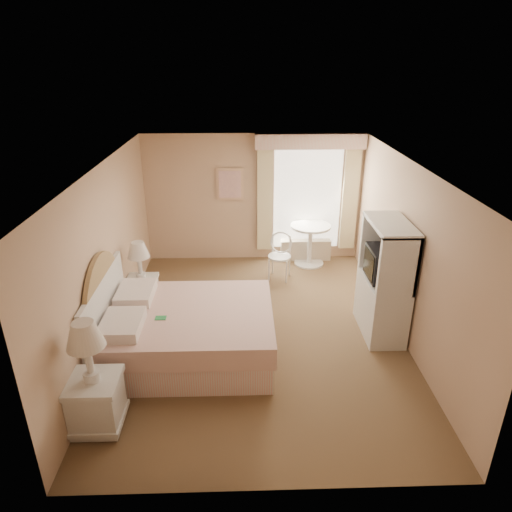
{
  "coord_description": "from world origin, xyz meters",
  "views": [
    {
      "loc": [
        -0.22,
        -5.83,
        3.81
      ],
      "look_at": [
        -0.03,
        0.3,
        1.11
      ],
      "focal_mm": 32.0,
      "sensor_mm": 36.0,
      "label": 1
    }
  ],
  "objects_px": {
    "bed": "(178,331)",
    "nightstand_near": "(94,390)",
    "nightstand_far": "(142,285)",
    "cafe_chair": "(280,252)",
    "round_table": "(310,238)",
    "armoire": "(384,289)"
  },
  "relations": [
    {
      "from": "bed",
      "to": "nightstand_near",
      "type": "height_order",
      "value": "bed"
    },
    {
      "from": "nightstand_near",
      "to": "nightstand_far",
      "type": "bearing_deg",
      "value": 90.0
    },
    {
      "from": "nightstand_far",
      "to": "cafe_chair",
      "type": "distance_m",
      "value": 2.56
    },
    {
      "from": "round_table",
      "to": "cafe_chair",
      "type": "xyz_separation_m",
      "value": [
        -0.63,
        -0.57,
        -0.04
      ]
    },
    {
      "from": "bed",
      "to": "cafe_chair",
      "type": "height_order",
      "value": "bed"
    },
    {
      "from": "bed",
      "to": "round_table",
      "type": "relative_size",
      "value": 2.85
    },
    {
      "from": "nightstand_near",
      "to": "round_table",
      "type": "height_order",
      "value": "nightstand_near"
    },
    {
      "from": "nightstand_near",
      "to": "nightstand_far",
      "type": "xyz_separation_m",
      "value": [
        -0.0,
        2.57,
        -0.06
      ]
    },
    {
      "from": "bed",
      "to": "cafe_chair",
      "type": "xyz_separation_m",
      "value": [
        1.58,
        2.38,
        0.12
      ]
    },
    {
      "from": "bed",
      "to": "nightstand_far",
      "type": "relative_size",
      "value": 2.0
    },
    {
      "from": "bed",
      "to": "nightstand_far",
      "type": "distance_m",
      "value": 1.46
    },
    {
      "from": "armoire",
      "to": "nightstand_far",
      "type": "bearing_deg",
      "value": 168.33
    },
    {
      "from": "nightstand_far",
      "to": "round_table",
      "type": "xyz_separation_m",
      "value": [
        2.93,
        1.69,
        0.11
      ]
    },
    {
      "from": "bed",
      "to": "nightstand_near",
      "type": "distance_m",
      "value": 1.5
    },
    {
      "from": "nightstand_near",
      "to": "armoire",
      "type": "bearing_deg",
      "value": 26.48
    },
    {
      "from": "bed",
      "to": "cafe_chair",
      "type": "relative_size",
      "value": 2.68
    },
    {
      "from": "bed",
      "to": "round_table",
      "type": "bearing_deg",
      "value": 53.26
    },
    {
      "from": "round_table",
      "to": "armoire",
      "type": "relative_size",
      "value": 0.47
    },
    {
      "from": "cafe_chair",
      "to": "round_table",
      "type": "bearing_deg",
      "value": 57.64
    },
    {
      "from": "cafe_chair",
      "to": "nightstand_near",
      "type": "bearing_deg",
      "value": -106.53
    },
    {
      "from": "bed",
      "to": "nightstand_near",
      "type": "relative_size",
      "value": 1.75
    },
    {
      "from": "nightstand_far",
      "to": "round_table",
      "type": "relative_size",
      "value": 1.42
    }
  ]
}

